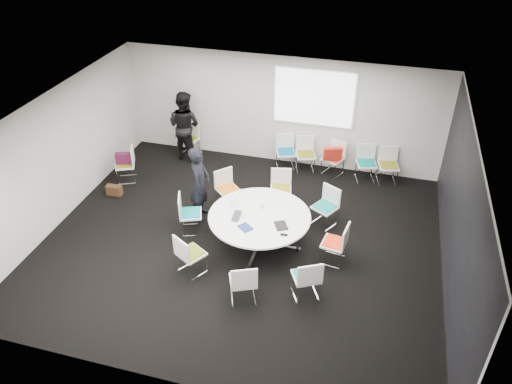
% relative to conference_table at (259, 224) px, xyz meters
% --- Properties ---
extents(room_shell, '(8.08, 7.08, 2.88)m').
position_rel_conference_table_xyz_m(room_shell, '(-0.29, 0.00, 0.88)').
color(room_shell, black).
rests_on(room_shell, ground).
extents(conference_table, '(2.04, 2.04, 0.73)m').
position_rel_conference_table_xyz_m(conference_table, '(0.00, 0.00, 0.00)').
color(conference_table, silver).
rests_on(conference_table, ground).
extents(projection_screen, '(1.90, 0.03, 1.35)m').
position_rel_conference_table_xyz_m(projection_screen, '(0.42, 3.46, 1.33)').
color(projection_screen, white).
rests_on(projection_screen, room_shell).
extents(chair_ring_a, '(0.51, 0.52, 0.88)m').
position_rel_conference_table_xyz_m(chair_ring_a, '(1.53, -0.11, -0.24)').
color(chair_ring_a, silver).
rests_on(chair_ring_a, ground).
extents(chair_ring_b, '(0.62, 0.62, 0.88)m').
position_rel_conference_table_xyz_m(chair_ring_b, '(1.17, 1.03, -0.24)').
color(chair_ring_b, silver).
rests_on(chair_ring_b, ground).
extents(chair_ring_c, '(0.54, 0.53, 0.88)m').
position_rel_conference_table_xyz_m(chair_ring_c, '(0.10, 1.45, -0.24)').
color(chair_ring_c, silver).
rests_on(chair_ring_c, ground).
extents(chair_ring_d, '(0.64, 0.64, 0.88)m').
position_rel_conference_table_xyz_m(chair_ring_d, '(-1.04, 1.14, -0.24)').
color(chair_ring_d, silver).
rests_on(chair_ring_d, ground).
extents(chair_ring_e, '(0.58, 0.59, 0.88)m').
position_rel_conference_table_xyz_m(chair_ring_e, '(-1.51, 0.06, -0.24)').
color(chair_ring_e, silver).
rests_on(chair_ring_e, ground).
extents(chair_ring_f, '(0.62, 0.62, 0.88)m').
position_rel_conference_table_xyz_m(chair_ring_f, '(-1.03, -1.14, -0.24)').
color(chair_ring_f, silver).
rests_on(chair_ring_f, ground).
extents(chair_ring_g, '(0.60, 0.59, 0.88)m').
position_rel_conference_table_xyz_m(chair_ring_g, '(0.13, -1.58, -0.24)').
color(chair_ring_g, silver).
rests_on(chair_ring_g, ground).
extents(chair_ring_h, '(0.61, 0.61, 0.88)m').
position_rel_conference_table_xyz_m(chair_ring_h, '(1.18, -1.18, -0.24)').
color(chair_ring_h, silver).
rests_on(chair_ring_h, ground).
extents(chair_back_a, '(0.59, 0.58, 0.88)m').
position_rel_conference_table_xyz_m(chair_back_a, '(-0.16, 3.16, -0.24)').
color(chair_back_a, silver).
rests_on(chair_back_a, ground).
extents(chair_back_b, '(0.58, 0.57, 0.88)m').
position_rel_conference_table_xyz_m(chair_back_b, '(0.35, 3.16, -0.24)').
color(chair_back_b, silver).
rests_on(chair_back_b, ground).
extents(chair_back_c, '(0.61, 0.60, 0.88)m').
position_rel_conference_table_xyz_m(chair_back_c, '(1.05, 3.16, -0.24)').
color(chair_back_c, silver).
rests_on(chair_back_c, ground).
extents(chair_back_d, '(0.57, 0.56, 0.88)m').
position_rel_conference_table_xyz_m(chair_back_d, '(1.86, 3.13, -0.24)').
color(chair_back_d, silver).
rests_on(chair_back_d, ground).
extents(chair_back_e, '(0.55, 0.54, 0.88)m').
position_rel_conference_table_xyz_m(chair_back_e, '(2.38, 3.17, -0.24)').
color(chair_back_e, silver).
rests_on(chair_back_e, ground).
extents(chair_spare_left, '(0.60, 0.60, 0.88)m').
position_rel_conference_table_xyz_m(chair_spare_left, '(-3.77, 1.53, -0.24)').
color(chair_spare_left, silver).
rests_on(chair_spare_left, ground).
extents(chair_person_back, '(0.57, 0.56, 0.88)m').
position_rel_conference_table_xyz_m(chair_person_back, '(-2.80, 3.17, -0.24)').
color(chair_person_back, silver).
rests_on(chair_person_back, ground).
extents(person_main, '(0.47, 0.66, 1.70)m').
position_rel_conference_table_xyz_m(person_main, '(-1.48, 0.61, 0.33)').
color(person_main, black).
rests_on(person_main, ground).
extents(person_back, '(1.02, 0.87, 1.84)m').
position_rel_conference_table_xyz_m(person_back, '(-2.80, 3.00, 0.40)').
color(person_back, black).
rests_on(person_back, ground).
extents(laptop, '(0.27, 0.39, 0.03)m').
position_rel_conference_table_xyz_m(laptop, '(-0.38, -0.15, 0.23)').
color(laptop, '#333338').
rests_on(laptop, conference_table).
extents(laptop_lid, '(0.07, 0.30, 0.22)m').
position_rel_conference_table_xyz_m(laptop_lid, '(-0.57, 0.15, 0.34)').
color(laptop_lid, silver).
rests_on(laptop_lid, conference_table).
extents(notebook_black, '(0.33, 0.37, 0.02)m').
position_rel_conference_table_xyz_m(notebook_black, '(0.49, -0.22, 0.22)').
color(notebook_black, black).
rests_on(notebook_black, conference_table).
extents(tablet_folio, '(0.33, 0.32, 0.03)m').
position_rel_conference_table_xyz_m(tablet_folio, '(-0.16, -0.46, 0.23)').
color(tablet_folio, navy).
rests_on(tablet_folio, conference_table).
extents(papers_right, '(0.37, 0.34, 0.00)m').
position_rel_conference_table_xyz_m(papers_right, '(0.57, 0.24, 0.21)').
color(papers_right, white).
rests_on(papers_right, conference_table).
extents(papers_front, '(0.31, 0.23, 0.00)m').
position_rel_conference_table_xyz_m(papers_front, '(0.80, 0.01, 0.21)').
color(papers_front, silver).
rests_on(papers_front, conference_table).
extents(cup, '(0.08, 0.08, 0.09)m').
position_rel_conference_table_xyz_m(cup, '(-0.02, 0.28, 0.26)').
color(cup, white).
rests_on(cup, conference_table).
extents(phone, '(0.14, 0.07, 0.01)m').
position_rel_conference_table_xyz_m(phone, '(0.60, -0.48, 0.22)').
color(phone, black).
rests_on(phone, conference_table).
extents(maroon_bag, '(0.42, 0.25, 0.28)m').
position_rel_conference_table_xyz_m(maroon_bag, '(-3.78, 1.53, 0.10)').
color(maroon_bag, '#49132F').
rests_on(maroon_bag, chair_spare_left).
extents(brown_bag, '(0.37, 0.18, 0.24)m').
position_rel_conference_table_xyz_m(brown_bag, '(-3.78, 0.87, -0.40)').
color(brown_bag, '#3F2314').
rests_on(brown_bag, ground).
extents(red_jacket, '(0.47, 0.29, 0.36)m').
position_rel_conference_table_xyz_m(red_jacket, '(1.04, 2.94, 0.18)').
color(red_jacket, '#B22415').
rests_on(red_jacket, chair_back_c).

